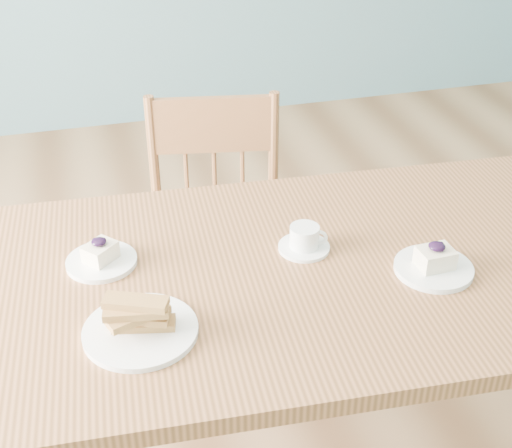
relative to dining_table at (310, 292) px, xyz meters
name	(u,v)px	position (x,y,z in m)	size (l,w,h in m)	color
dining_table	(310,292)	(0.00, 0.00, 0.00)	(1.49, 0.91, 0.77)	#A0633C
dining_chair	(218,244)	(-0.09, 0.59, -0.23)	(0.48, 0.46, 0.91)	#A0633C
cheesecake_plate_near	(434,264)	(0.25, -0.09, 0.10)	(0.18, 0.18, 0.07)	white
cheesecake_plate_far	(101,257)	(-0.46, 0.13, 0.09)	(0.16, 0.16, 0.07)	white
coffee_cup	(305,240)	(0.00, 0.06, 0.10)	(0.12, 0.12, 0.06)	white
biscotti_plate	(140,322)	(-0.40, -0.13, 0.11)	(0.23, 0.23, 0.09)	white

